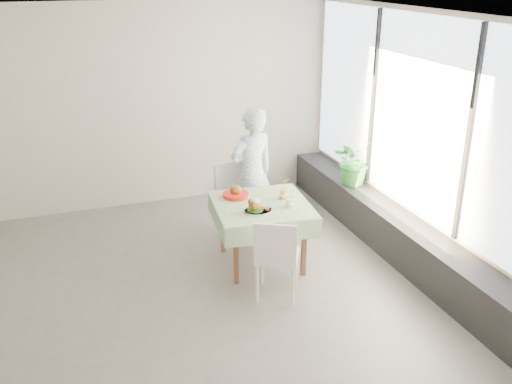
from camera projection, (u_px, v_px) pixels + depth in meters
name	position (u px, v px, depth m)	size (l,w,h in m)	color
floor	(161.00, 292.00, 6.03)	(6.00, 6.00, 0.00)	#5E5C59
ceiling	(141.00, 16.00, 4.98)	(6.00, 6.00, 0.00)	white
wall_back	(119.00, 109.00, 7.69)	(6.00, 0.02, 2.80)	beige
wall_front	(227.00, 301.00, 3.32)	(6.00, 0.02, 2.80)	beige
wall_right	(416.00, 137.00, 6.44)	(0.02, 5.00, 2.80)	beige
window_pane	(416.00, 116.00, 6.34)	(0.01, 4.80, 2.18)	#D1E0F9
window_ledge	(392.00, 232.00, 6.81)	(0.40, 4.80, 0.50)	black
cafe_table	(262.00, 227.00, 6.44)	(1.14, 1.14, 0.74)	brown
chair_far	(237.00, 214.00, 7.20)	(0.50, 0.50, 0.93)	white
chair_near	(277.00, 272.00, 5.87)	(0.57, 0.57, 0.90)	white
diner	(252.00, 173.00, 7.04)	(0.60, 0.39, 1.64)	#8DBEE2
main_dish	(257.00, 207.00, 6.12)	(0.31, 0.31, 0.16)	white
juice_cup_orange	(283.00, 194.00, 6.45)	(0.09, 0.09, 0.26)	white
juice_cup_lemonade	(289.00, 202.00, 6.24)	(0.09, 0.09, 0.25)	white
second_dish	(236.00, 193.00, 6.51)	(0.30, 0.30, 0.14)	red
potted_plant	(355.00, 161.00, 7.48)	(0.58, 0.50, 0.64)	#297C33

